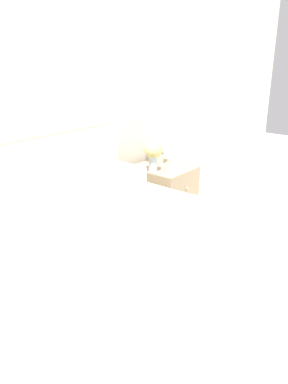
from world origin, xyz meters
name	(u,v)px	position (x,y,z in m)	size (l,w,h in m)	color
ground_plane	(28,282)	(0.00, 0.00, 0.00)	(12.00, 12.00, 0.00)	silver
bed	(126,297)	(0.00, -0.94, 0.32)	(1.76, 2.01, 0.98)	tan
nightstand	(163,201)	(1.21, -0.25, 0.31)	(0.42, 0.49, 0.61)	tan
table_lamp	(158,132)	(1.27, -0.15, 0.88)	(0.20, 0.20, 0.38)	beige
flower_vase	(154,151)	(1.07, -0.26, 0.78)	(0.15, 0.15, 0.26)	silver
teacup	(176,164)	(1.26, -0.35, 0.64)	(0.11, 0.11, 0.07)	white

